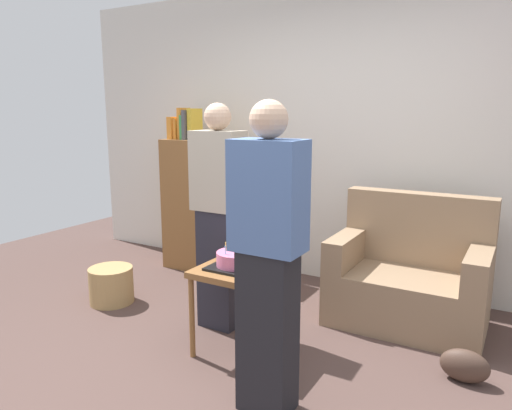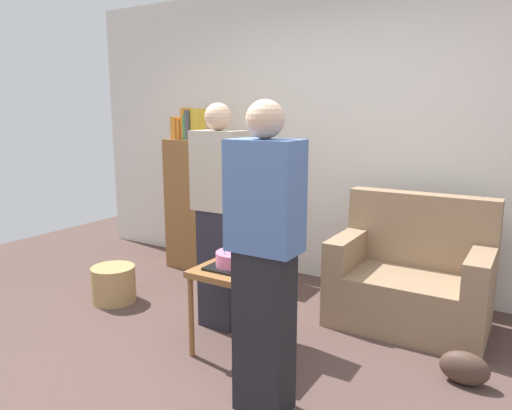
# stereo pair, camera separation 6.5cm
# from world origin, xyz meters

# --- Properties ---
(ground_plane) EXTENTS (8.00, 8.00, 0.00)m
(ground_plane) POSITION_xyz_m (0.00, 0.00, 0.00)
(ground_plane) COLOR #4C3833
(wall_back) EXTENTS (6.00, 0.10, 2.70)m
(wall_back) POSITION_xyz_m (0.00, 2.05, 1.35)
(wall_back) COLOR silver
(wall_back) RESTS_ON ground_plane
(couch) EXTENTS (1.10, 0.70, 0.96)m
(couch) POSITION_xyz_m (0.72, 1.42, 0.34)
(couch) COLOR #8C7054
(couch) RESTS_ON ground_plane
(bookshelf) EXTENTS (0.80, 0.36, 1.60)m
(bookshelf) POSITION_xyz_m (-1.35, 1.66, 0.68)
(bookshelf) COLOR brown
(bookshelf) RESTS_ON ground_plane
(side_table) EXTENTS (0.48, 0.48, 0.58)m
(side_table) POSITION_xyz_m (-0.15, 0.39, 0.49)
(side_table) COLOR brown
(side_table) RESTS_ON ground_plane
(birthday_cake) EXTENTS (0.32, 0.32, 0.16)m
(birthday_cake) POSITION_xyz_m (-0.15, 0.39, 0.63)
(birthday_cake) COLOR black
(birthday_cake) RESTS_ON side_table
(person_blowing_candles) EXTENTS (0.36, 0.22, 1.63)m
(person_blowing_candles) POSITION_xyz_m (-0.47, 0.66, 0.83)
(person_blowing_candles) COLOR #23232D
(person_blowing_candles) RESTS_ON ground_plane
(person_holding_cake) EXTENTS (0.36, 0.22, 1.63)m
(person_holding_cake) POSITION_xyz_m (0.32, -0.05, 0.83)
(person_holding_cake) COLOR black
(person_holding_cake) RESTS_ON ground_plane
(wicker_basket) EXTENTS (0.36, 0.36, 0.30)m
(wicker_basket) POSITION_xyz_m (-1.50, 0.56, 0.15)
(wicker_basket) COLOR #A88451
(wicker_basket) RESTS_ON ground_plane
(handbag) EXTENTS (0.28, 0.14, 0.20)m
(handbag) POSITION_xyz_m (1.21, 0.75, 0.10)
(handbag) COLOR #473328
(handbag) RESTS_ON ground_plane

